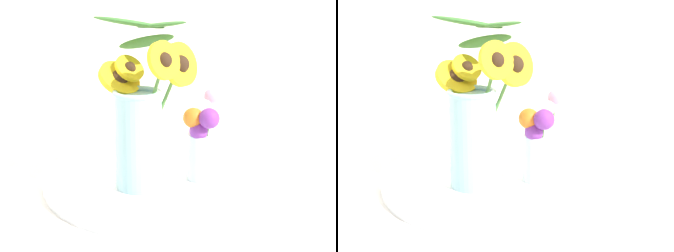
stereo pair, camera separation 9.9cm
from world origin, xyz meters
TOP-DOWN VIEW (x-y plane):
  - ground_plane at (0.00, 0.00)m, footprint 6.00×6.00m
  - serving_tray at (-0.01, 0.06)m, footprint 0.53×0.53m
  - mason_jar_sunflowers at (-0.09, 0.05)m, footprint 0.17×0.19m
  - vase_small_center at (0.01, -0.02)m, footprint 0.07×0.08m
  - vase_bulb_right at (0.13, 0.09)m, footprint 0.08×0.08m

SIDE VIEW (x-z plane):
  - ground_plane at x=0.00m, z-range 0.00..0.00m
  - serving_tray at x=-0.01m, z-range 0.00..0.02m
  - vase_bulb_right at x=0.13m, z-range 0.00..0.15m
  - vase_small_center at x=0.01m, z-range 0.02..0.18m
  - mason_jar_sunflowers at x=-0.09m, z-range -0.01..0.33m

